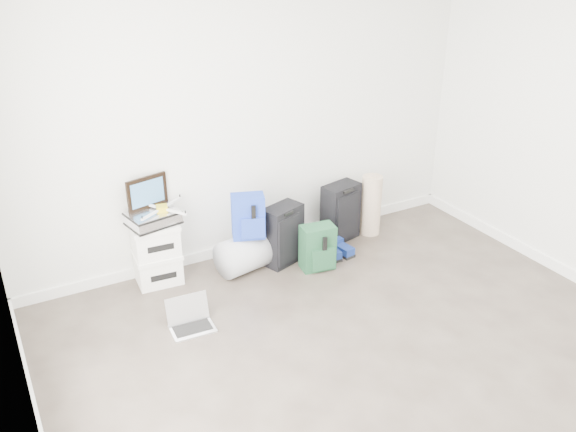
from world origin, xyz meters
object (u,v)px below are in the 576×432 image
boxes_stack (157,253)px  briefcase (153,218)px  duffel_bag (248,252)px  carry_on (341,212)px  laptop (190,320)px  large_suitcase (283,235)px

boxes_stack → briefcase: size_ratio=1.39×
duffel_bag → boxes_stack: bearing=155.7°
carry_on → briefcase: bearing=164.2°
carry_on → boxes_stack: bearing=164.2°
boxes_stack → laptop: size_ratio=1.61×
duffel_bag → laptop: 1.00m
duffel_bag → carry_on: (1.07, 0.10, 0.12)m
briefcase → large_suitcase: 1.21m
duffel_bag → carry_on: bearing=-5.8°
large_suitcase → briefcase: bearing=149.3°
boxes_stack → duffel_bag: boxes_stack is taller
duffel_bag → large_suitcase: (0.34, -0.05, 0.11)m
briefcase → carry_on: briefcase is taller
briefcase → duffel_bag: 0.94m
briefcase → laptop: bearing=-100.6°
briefcase → laptop: briefcase is taller
briefcase → large_suitcase: briefcase is taller
briefcase → laptop: size_ratio=1.16×
duffel_bag → laptop: size_ratio=1.58×
briefcase → carry_on: size_ratio=0.69×
duffel_bag → laptop: (-0.79, -0.60, -0.11)m
laptop → boxes_stack: bearing=93.6°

